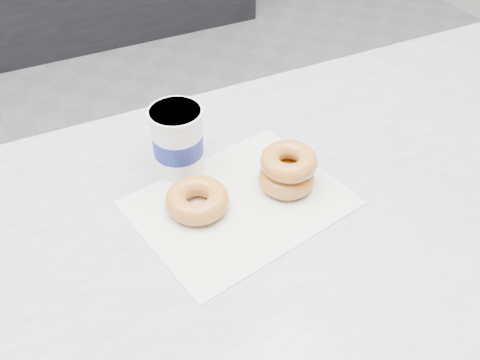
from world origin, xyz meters
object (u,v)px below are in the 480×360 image
object	(u,v)px
donut_single	(197,200)
coffee_cup	(178,140)
counter	(254,357)
donut_stack	(288,170)

from	to	relation	value
donut_single	coffee_cup	world-z (taller)	coffee_cup
counter	donut_stack	size ratio (longest dim) A/B	26.70
counter	donut_single	distance (m)	0.48
counter	donut_stack	bearing A→B (deg)	29.95
donut_stack	counter	bearing A→B (deg)	-150.05
donut_single	coffee_cup	xyz separation A→B (m)	(0.01, 0.11, 0.04)
donut_single	donut_stack	size ratio (longest dim) A/B	0.93
counter	donut_single	xyz separation A→B (m)	(-0.08, 0.06, 0.47)
counter	coffee_cup	distance (m)	0.54
donut_single	donut_stack	xyz separation A→B (m)	(0.16, -0.01, 0.02)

